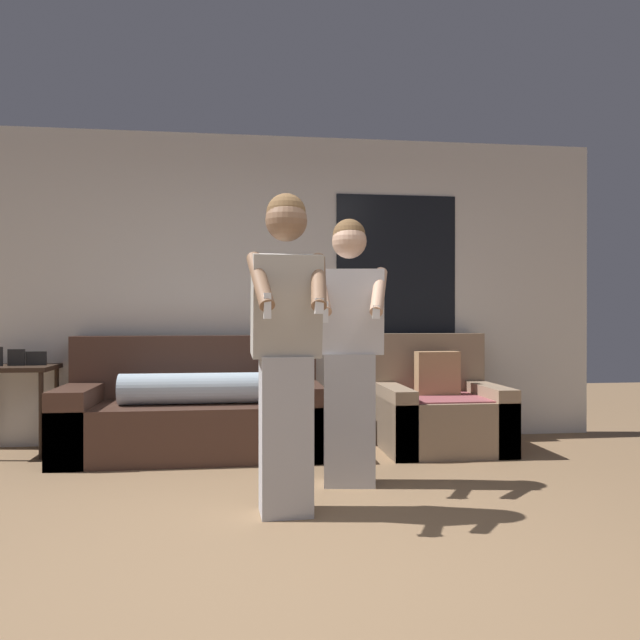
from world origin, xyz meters
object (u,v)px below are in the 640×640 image
at_px(armchair, 438,410).
at_px(person_right, 349,349).
at_px(side_table, 16,378).
at_px(person_left, 286,347).
at_px(couch, 194,414).

distance_m(armchair, person_right, 1.52).
distance_m(side_table, person_left, 2.74).
bearing_deg(armchair, person_left, -130.79).
height_order(armchair, side_table, armchair).
bearing_deg(person_left, person_right, 51.42).
xyz_separation_m(couch, side_table, (-1.41, 0.17, 0.29)).
height_order(armchair, person_left, person_left).
xyz_separation_m(armchair, person_right, (-0.94, -1.04, 0.57)).
bearing_deg(person_right, side_table, 153.50).
bearing_deg(person_left, armchair, 49.21).
relative_size(armchair, person_right, 0.57).
distance_m(couch, armchair, 2.01).
bearing_deg(couch, person_left, -69.19).
height_order(person_left, person_right, person_left).
relative_size(couch, person_right, 1.16).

